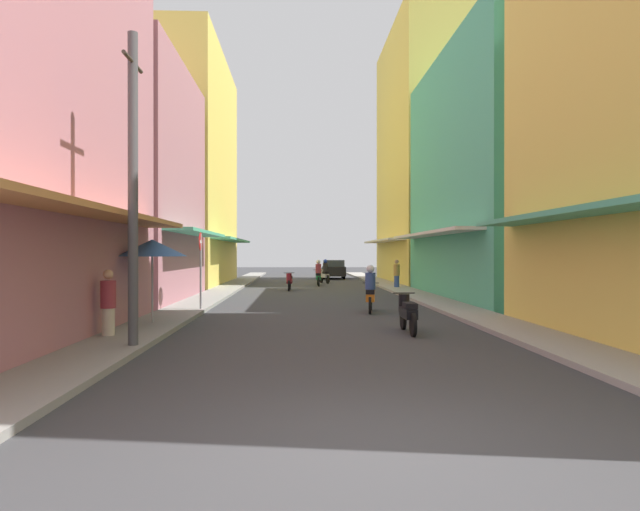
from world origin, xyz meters
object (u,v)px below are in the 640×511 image
object	(u,v)px
motorbike_silver	(325,273)
utility_pole	(133,188)
motorbike_orange	(370,291)
parked_car	(334,269)
motorbike_green	(318,274)
pedestrian_foreground	(397,275)
street_sign_no_entry	(201,261)
vendor_umbrella	(152,248)
motorbike_maroon	(289,281)
pedestrian_crossing	(108,305)
motorbike_black	(407,312)

from	to	relation	value
motorbike_silver	utility_pole	world-z (taller)	utility_pole
motorbike_orange	parked_car	size ratio (longest dim) A/B	0.43
parked_car	motorbike_green	bearing A→B (deg)	-99.20
pedestrian_foreground	utility_pole	size ratio (longest dim) A/B	0.25
street_sign_no_entry	vendor_umbrella	bearing A→B (deg)	-100.25
parked_car	vendor_umbrella	size ratio (longest dim) A/B	1.78
motorbike_orange	motorbike_maroon	xyz separation A→B (m)	(-2.85, 11.03, -0.20)
parked_car	utility_pole	world-z (taller)	utility_pole
pedestrian_crossing	motorbike_silver	bearing A→B (deg)	75.85
motorbike_silver	pedestrian_foreground	world-z (taller)	pedestrian_foreground
vendor_umbrella	motorbike_black	bearing A→B (deg)	-11.13
motorbike_black	motorbike_silver	size ratio (longest dim) A/B	1.03
motorbike_black	pedestrian_crossing	size ratio (longest dim) A/B	1.13
motorbike_green	pedestrian_foreground	world-z (taller)	pedestrian_foreground
motorbike_maroon	pedestrian_foreground	size ratio (longest dim) A/B	1.12
pedestrian_foreground	vendor_umbrella	xyz separation A→B (m)	(-9.27, -15.35, 1.30)
utility_pole	pedestrian_crossing	bearing A→B (deg)	124.66
motorbike_green	motorbike_black	world-z (taller)	motorbike_green
motorbike_green	vendor_umbrella	distance (m)	19.47
pedestrian_crossing	street_sign_no_entry	world-z (taller)	street_sign_no_entry
motorbike_orange	parked_car	world-z (taller)	motorbike_orange
pedestrian_crossing	utility_pole	world-z (taller)	utility_pole
motorbike_black	motorbike_maroon	world-z (taller)	same
pedestrian_foreground	motorbike_black	bearing A→B (deg)	-99.19
motorbike_orange	motorbike_silver	xyz separation A→B (m)	(-0.66, 18.09, 0.00)
motorbike_orange	pedestrian_foreground	distance (m)	12.21
motorbike_black	pedestrian_crossing	world-z (taller)	pedestrian_crossing
parked_car	street_sign_no_entry	size ratio (longest dim) A/B	1.57
pedestrian_foreground	vendor_umbrella	bearing A→B (deg)	-121.11
pedestrian_crossing	street_sign_no_entry	distance (m)	6.05
motorbike_maroon	pedestrian_crossing	size ratio (longest dim) A/B	1.13
motorbike_orange	pedestrian_crossing	xyz separation A→B (m)	(-6.68, -5.78, 0.09)
motorbike_orange	parked_car	xyz separation A→B (m)	(0.35, 24.69, 0.04)
motorbike_maroon	vendor_umbrella	world-z (taller)	vendor_umbrella
pedestrian_foreground	motorbike_maroon	bearing A→B (deg)	-172.09
motorbike_green	motorbike_silver	world-z (taller)	same
motorbike_maroon	street_sign_no_entry	bearing A→B (deg)	-104.23
motorbike_black	motorbike_silver	xyz separation A→B (m)	(-0.95, 22.89, 0.20)
motorbike_silver	motorbike_green	bearing A→B (deg)	-100.27
motorbike_orange	motorbike_green	bearing A→B (deg)	94.42
street_sign_no_entry	motorbike_silver	bearing A→B (deg)	74.56
motorbike_green	utility_pole	distance (m)	22.98
parked_car	pedestrian_foreground	size ratio (longest dim) A/B	2.58
motorbike_green	utility_pole	bearing A→B (deg)	-101.48
motorbike_maroon	utility_pole	world-z (taller)	utility_pole
motorbike_maroon	vendor_umbrella	xyz separation A→B (m)	(-3.42, -14.54, 1.60)
motorbike_green	utility_pole	world-z (taller)	utility_pole
motorbike_green	motorbike_black	size ratio (longest dim) A/B	1.00
parked_car	pedestrian_crossing	distance (m)	31.27
parked_car	vendor_umbrella	distance (m)	29.00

